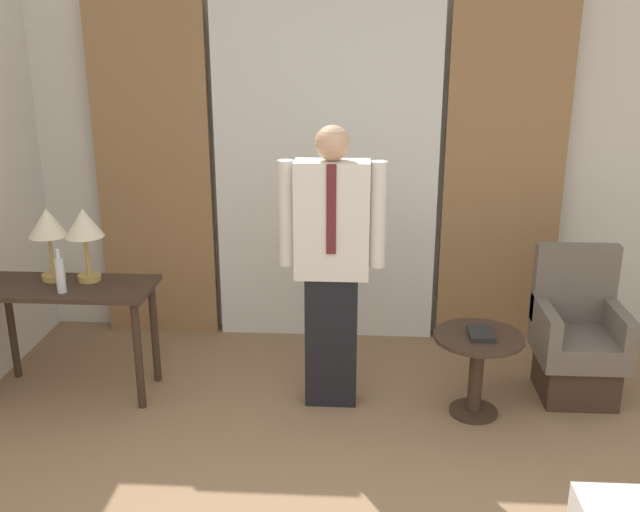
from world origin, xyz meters
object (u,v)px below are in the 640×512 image
book (481,334)px  desk (68,305)px  table_lamp_right (84,227)px  side_table (477,361)px  table_lamp_left (48,227)px  bottle_near_edge (60,275)px  person (332,259)px  armchair (577,343)px

book → desk: bearing=176.9°
table_lamp_right → side_table: size_ratio=0.87×
table_lamp_left → bottle_near_edge: bearing=-56.7°
person → book: bearing=-7.0°
armchair → side_table: size_ratio=1.78×
table_lamp_left → person: size_ratio=0.27×
armchair → book: armchair is taller
bottle_near_edge → person: 1.65m
table_lamp_left → side_table: table_lamp_left is taller
desk → table_lamp_right: (0.12, 0.10, 0.48)m
book → table_lamp_left: bearing=175.0°
desk → table_lamp_left: (-0.12, 0.10, 0.48)m
person → side_table: size_ratio=3.25×
desk → table_lamp_left: bearing=139.6°
bottle_near_edge → side_table: size_ratio=0.51×
table_lamp_left → armchair: (3.35, 0.08, -0.74)m
desk → book: bearing=-3.1°
table_lamp_left → book: (2.68, -0.24, -0.55)m
desk → armchair: (3.23, 0.17, -0.25)m
desk → armchair: size_ratio=1.14×
desk → book: size_ratio=5.24×
table_lamp_right → person: size_ratio=0.27×
table_lamp_left → bottle_near_edge: (0.14, -0.22, -0.24)m
bottle_near_edge → person: person is taller
table_lamp_left → armchair: bearing=1.3°
armchair → book: bearing=-154.9°
person → table_lamp_left: bearing=175.9°
bottle_near_edge → table_lamp_right: bearing=67.8°
bottle_near_edge → side_table: bearing=-0.2°
table_lamp_right → side_table: bearing=-5.3°
table_lamp_right → bottle_near_edge: (-0.09, -0.22, -0.24)m
table_lamp_right → person: person is taller
person → book: 0.99m
bottle_near_edge → armchair: 3.26m
desk → bottle_near_edge: bearing=-77.2°
table_lamp_left → side_table: bearing=-4.9°
side_table → book: bearing=-39.5°
bottle_near_edge → book: (2.54, -0.02, -0.31)m
table_lamp_left → book: size_ratio=2.26×
book → table_lamp_right: bearing=174.5°
desk → book: (2.56, -0.14, -0.07)m
armchair → person: bearing=-172.6°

